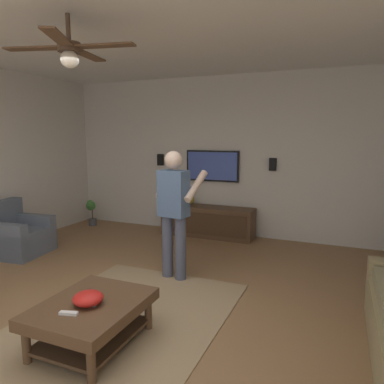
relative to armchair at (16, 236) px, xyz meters
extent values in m
plane|color=olive|center=(-1.29, -2.70, -0.28)|extent=(8.79, 8.79, 0.00)
cube|color=silver|center=(2.43, -2.70, 1.17)|extent=(0.10, 6.61, 2.89)
cube|color=#9E8460|center=(-1.38, -2.69, -0.27)|extent=(3.10, 1.90, 0.01)
cube|color=slate|center=(0.01, -0.04, -0.08)|extent=(0.89, 0.89, 0.40)
cube|color=slate|center=(-0.03, 0.28, 0.33)|extent=(0.82, 0.28, 0.42)
cube|color=slate|center=(-0.31, -0.08, 0.00)|extent=(0.26, 0.81, 0.56)
cube|color=slate|center=(0.32, 0.00, 0.00)|extent=(0.26, 0.81, 0.56)
cube|color=#513823|center=(-1.58, -2.69, 0.07)|extent=(1.00, 0.80, 0.10)
cylinder|color=#513823|center=(-1.16, -3.01, -0.13)|extent=(0.07, 0.07, 0.30)
cylinder|color=#513823|center=(-1.16, -2.37, -0.13)|extent=(0.07, 0.07, 0.30)
cylinder|color=#513823|center=(-2.00, -3.01, -0.13)|extent=(0.07, 0.07, 0.30)
cylinder|color=#513823|center=(-2.00, -2.37, -0.13)|extent=(0.07, 0.07, 0.30)
cube|color=#452F1E|center=(-1.58, -2.69, -0.18)|extent=(0.88, 0.68, 0.03)
cube|color=#513823|center=(2.10, -2.40, 0.00)|extent=(0.44, 1.70, 0.55)
cube|color=#412C1C|center=(1.87, -2.40, 0.00)|extent=(0.01, 1.56, 0.39)
cube|color=black|center=(2.34, -2.40, 0.99)|extent=(0.05, 1.01, 0.57)
cube|color=#3B53B2|center=(2.31, -2.40, 0.99)|extent=(0.01, 0.95, 0.51)
cylinder|color=#4C5166|center=(0.05, -2.79, 0.13)|extent=(0.14, 0.14, 0.82)
cylinder|color=#4C5166|center=(0.08, -2.60, 0.13)|extent=(0.14, 0.14, 0.82)
cube|color=slate|center=(0.06, -2.69, 0.83)|extent=(0.27, 0.39, 0.58)
sphere|color=beige|center=(0.06, -2.69, 1.25)|extent=(0.22, 0.22, 0.22)
cylinder|color=beige|center=(0.21, -2.94, 0.92)|extent=(0.49, 0.16, 0.37)
cylinder|color=beige|center=(0.27, -2.50, 0.92)|extent=(0.49, 0.16, 0.37)
cube|color=white|center=(0.44, -2.75, 0.82)|extent=(0.05, 0.06, 0.16)
cylinder|color=#4C4C51|center=(1.93, 0.06, -0.21)|extent=(0.16, 0.16, 0.14)
cylinder|color=brown|center=(1.93, 0.06, -0.03)|extent=(0.02, 0.02, 0.22)
sphere|color=#3D7F38|center=(1.94, 0.12, 0.14)|extent=(0.13, 0.13, 0.13)
sphere|color=#3D7F38|center=(1.92, 0.10, 0.19)|extent=(0.12, 0.12, 0.12)
sphere|color=#3D7F38|center=(1.89, 0.08, 0.16)|extent=(0.14, 0.14, 0.14)
sphere|color=#3D7F38|center=(1.95, 0.11, 0.12)|extent=(0.19, 0.19, 0.19)
sphere|color=#3D7F38|center=(1.95, 0.09, 0.12)|extent=(0.12, 0.12, 0.12)
ellipsoid|color=red|center=(-1.62, -2.70, 0.18)|extent=(0.26, 0.26, 0.12)
cube|color=white|center=(-1.82, -2.66, 0.13)|extent=(0.08, 0.16, 0.02)
cube|color=black|center=(-1.47, -2.57, 0.13)|extent=(0.15, 0.11, 0.02)
cube|color=slate|center=(-1.64, -2.70, 0.13)|extent=(0.07, 0.16, 0.02)
sphere|color=gold|center=(2.11, -2.01, 0.38)|extent=(0.22, 0.22, 0.22)
cube|color=black|center=(2.35, -3.50, 1.06)|extent=(0.06, 0.12, 0.22)
cube|color=black|center=(2.35, -1.31, 1.08)|extent=(0.06, 0.12, 0.22)
cylinder|color=#4C3828|center=(-1.28, -2.34, 2.46)|extent=(0.04, 0.04, 0.28)
cylinder|color=#4C3828|center=(-1.28, -2.34, 2.32)|extent=(0.20, 0.20, 0.08)
sphere|color=silver|center=(-1.28, -2.34, 2.22)|extent=(0.16, 0.16, 0.16)
cube|color=brown|center=(-0.97, -2.28, 2.32)|extent=(0.57, 0.22, 0.02)
cube|color=brown|center=(-1.37, -2.03, 2.32)|extent=(0.27, 0.57, 0.02)
cube|color=brown|center=(-1.57, -2.48, 2.32)|extent=(0.56, 0.36, 0.02)
cube|color=brown|center=(-1.22, -2.65, 2.32)|extent=(0.23, 0.57, 0.02)
camera|label=1|loc=(-3.93, -4.63, 1.54)|focal=33.65mm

